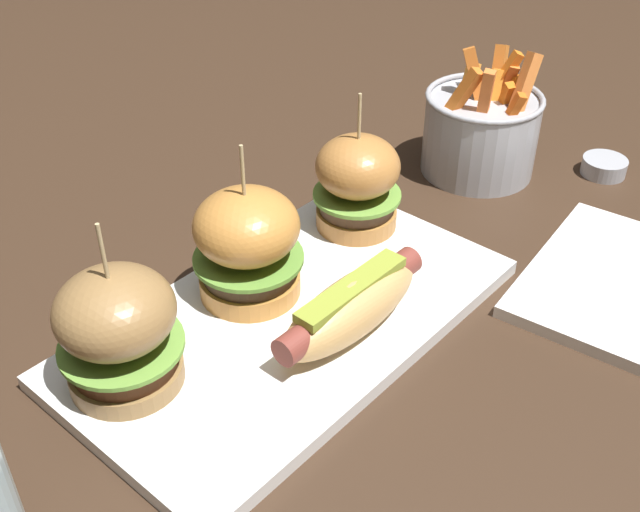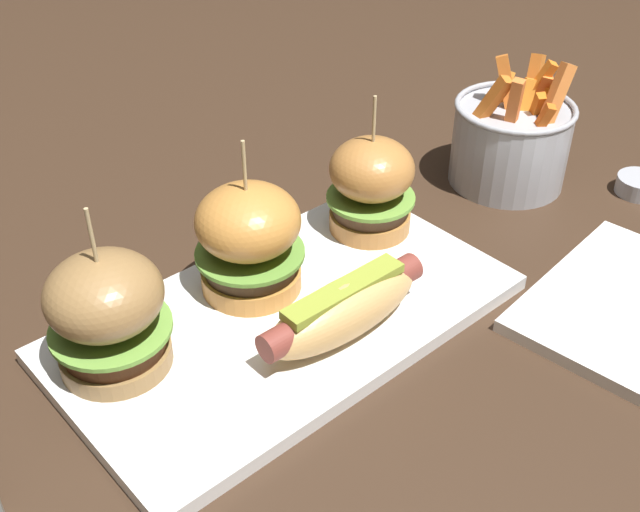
{
  "view_description": "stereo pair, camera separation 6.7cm",
  "coord_description": "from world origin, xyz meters",
  "px_view_note": "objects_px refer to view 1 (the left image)",
  "views": [
    {
      "loc": [
        -0.37,
        -0.36,
        0.45
      ],
      "look_at": [
        0.04,
        0.0,
        0.05
      ],
      "focal_mm": 43.66,
      "sensor_mm": 36.0,
      "label": 1
    },
    {
      "loc": [
        -0.32,
        -0.4,
        0.45
      ],
      "look_at": [
        0.04,
        0.0,
        0.05
      ],
      "focal_mm": 43.66,
      "sensor_mm": 36.0,
      "label": 2
    }
  ],
  "objects_px": {
    "slider_right": "(357,182)",
    "sauce_ramekin": "(604,166)",
    "hot_dog": "(351,306)",
    "slider_left": "(118,330)",
    "platter_main": "(290,320)",
    "fries_bucket": "(481,131)",
    "slider_center": "(249,243)"
  },
  "relations": [
    {
      "from": "hot_dog",
      "to": "platter_main",
      "type": "bearing_deg",
      "value": 109.91
    },
    {
      "from": "hot_dog",
      "to": "slider_center",
      "type": "xyz_separation_m",
      "value": [
        -0.02,
        0.1,
        0.03
      ]
    },
    {
      "from": "platter_main",
      "to": "fries_bucket",
      "type": "bearing_deg",
      "value": 4.3
    },
    {
      "from": "fries_bucket",
      "to": "sauce_ramekin",
      "type": "relative_size",
      "value": 2.93
    },
    {
      "from": "hot_dog",
      "to": "sauce_ramekin",
      "type": "relative_size",
      "value": 3.26
    },
    {
      "from": "slider_left",
      "to": "slider_center",
      "type": "bearing_deg",
      "value": 2.87
    },
    {
      "from": "slider_right",
      "to": "slider_left",
      "type": "bearing_deg",
      "value": -179.16
    },
    {
      "from": "platter_main",
      "to": "slider_left",
      "type": "height_order",
      "value": "slider_left"
    },
    {
      "from": "hot_dog",
      "to": "fries_bucket",
      "type": "height_order",
      "value": "fries_bucket"
    },
    {
      "from": "slider_center",
      "to": "slider_right",
      "type": "relative_size",
      "value": 1.03
    },
    {
      "from": "hot_dog",
      "to": "sauce_ramekin",
      "type": "height_order",
      "value": "hot_dog"
    },
    {
      "from": "hot_dog",
      "to": "slider_left",
      "type": "bearing_deg",
      "value": 149.76
    },
    {
      "from": "platter_main",
      "to": "fries_bucket",
      "type": "xyz_separation_m",
      "value": [
        0.34,
        0.03,
        0.04
      ]
    },
    {
      "from": "platter_main",
      "to": "fries_bucket",
      "type": "relative_size",
      "value": 2.67
    },
    {
      "from": "slider_left",
      "to": "fries_bucket",
      "type": "relative_size",
      "value": 0.99
    },
    {
      "from": "sauce_ramekin",
      "to": "slider_left",
      "type": "bearing_deg",
      "value": 167.25
    },
    {
      "from": "hot_dog",
      "to": "sauce_ramekin",
      "type": "bearing_deg",
      "value": -5.03
    },
    {
      "from": "platter_main",
      "to": "slider_right",
      "type": "distance_m",
      "value": 0.16
    },
    {
      "from": "platter_main",
      "to": "slider_right",
      "type": "relative_size",
      "value": 2.78
    },
    {
      "from": "platter_main",
      "to": "slider_left",
      "type": "bearing_deg",
      "value": 163.8
    },
    {
      "from": "slider_right",
      "to": "fries_bucket",
      "type": "bearing_deg",
      "value": -5.59
    },
    {
      "from": "slider_right",
      "to": "sauce_ramekin",
      "type": "distance_m",
      "value": 0.32
    },
    {
      "from": "hot_dog",
      "to": "slider_left",
      "type": "distance_m",
      "value": 0.19
    },
    {
      "from": "slider_left",
      "to": "slider_right",
      "type": "height_order",
      "value": "slider_left"
    },
    {
      "from": "fries_bucket",
      "to": "platter_main",
      "type": "bearing_deg",
      "value": -175.7
    },
    {
      "from": "fries_bucket",
      "to": "hot_dog",
      "type": "bearing_deg",
      "value": -166.46
    },
    {
      "from": "slider_left",
      "to": "slider_center",
      "type": "height_order",
      "value": "same"
    },
    {
      "from": "slider_right",
      "to": "sauce_ramekin",
      "type": "height_order",
      "value": "slider_right"
    },
    {
      "from": "platter_main",
      "to": "sauce_ramekin",
      "type": "distance_m",
      "value": 0.44
    },
    {
      "from": "platter_main",
      "to": "sauce_ramekin",
      "type": "bearing_deg",
      "value": -11.6
    },
    {
      "from": "slider_center",
      "to": "slider_right",
      "type": "bearing_deg",
      "value": -1.18
    },
    {
      "from": "hot_dog",
      "to": "slider_left",
      "type": "relative_size",
      "value": 1.13
    }
  ]
}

